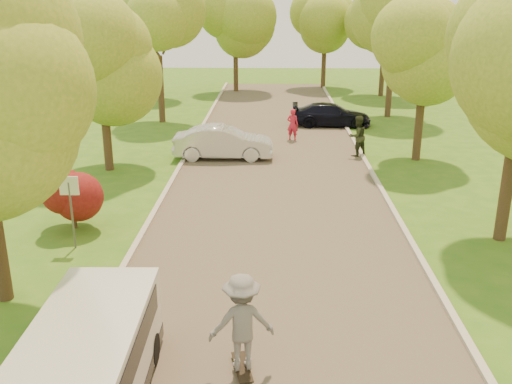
# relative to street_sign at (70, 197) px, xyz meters

# --- Properties ---
(ground) EXTENTS (100.00, 100.00, 0.00)m
(ground) POSITION_rel_street_sign_xyz_m (5.80, -4.00, -1.56)
(ground) COLOR #316818
(ground) RESTS_ON ground
(road) EXTENTS (8.00, 60.00, 0.01)m
(road) POSITION_rel_street_sign_xyz_m (5.80, 4.00, -1.56)
(road) COLOR #4C4438
(road) RESTS_ON ground
(curb_left) EXTENTS (0.18, 60.00, 0.12)m
(curb_left) POSITION_rel_street_sign_xyz_m (1.75, 4.00, -1.50)
(curb_left) COLOR #B2AD9E
(curb_left) RESTS_ON ground
(curb_right) EXTENTS (0.18, 60.00, 0.12)m
(curb_right) POSITION_rel_street_sign_xyz_m (9.85, 4.00, -1.50)
(curb_right) COLOR #B2AD9E
(curb_right) RESTS_ON ground
(street_sign) EXTENTS (0.55, 0.06, 2.17)m
(street_sign) POSITION_rel_street_sign_xyz_m (0.00, 0.00, 0.00)
(street_sign) COLOR #59595E
(street_sign) RESTS_ON ground
(red_shrub) EXTENTS (1.70, 1.70, 1.95)m
(red_shrub) POSITION_rel_street_sign_xyz_m (-0.50, 1.50, -0.47)
(red_shrub) COLOR #382619
(red_shrub) RESTS_ON ground
(tree_l_midb) EXTENTS (4.30, 4.20, 6.62)m
(tree_l_midb) POSITION_rel_street_sign_xyz_m (-1.01, 8.00, 3.02)
(tree_l_midb) COLOR #382619
(tree_l_midb) RESTS_ON ground
(tree_l_far) EXTENTS (4.92, 4.80, 7.79)m
(tree_l_far) POSITION_rel_street_sign_xyz_m (-0.59, 18.00, 3.90)
(tree_l_far) COLOR #382619
(tree_l_far) RESTS_ON ground
(tree_r_midb) EXTENTS (4.51, 4.40, 7.01)m
(tree_r_midb) POSITION_rel_street_sign_xyz_m (12.40, 10.00, 3.32)
(tree_r_midb) COLOR #382619
(tree_r_midb) RESTS_ON ground
(tree_r_far) EXTENTS (5.33, 5.20, 8.34)m
(tree_r_far) POSITION_rel_street_sign_xyz_m (13.03, 20.00, 4.27)
(tree_r_far) COLOR #382619
(tree_r_far) RESTS_ON ground
(tree_bg_a) EXTENTS (5.12, 5.00, 7.72)m
(tree_bg_a) POSITION_rel_street_sign_xyz_m (-2.98, 26.00, 3.75)
(tree_bg_a) COLOR #382619
(tree_bg_a) RESTS_ON ground
(tree_bg_b) EXTENTS (5.12, 5.00, 7.95)m
(tree_bg_b) POSITION_rel_street_sign_xyz_m (14.02, 28.00, 3.97)
(tree_bg_b) COLOR #382619
(tree_bg_b) RESTS_ON ground
(tree_bg_c) EXTENTS (4.92, 4.80, 7.33)m
(tree_bg_c) POSITION_rel_street_sign_xyz_m (3.01, 30.00, 3.46)
(tree_bg_c) COLOR #382619
(tree_bg_c) RESTS_ON ground
(tree_bg_d) EXTENTS (5.12, 5.00, 7.72)m
(tree_bg_d) POSITION_rel_street_sign_xyz_m (10.02, 32.00, 3.75)
(tree_bg_d) COLOR #382619
(tree_bg_d) RESTS_ON ground
(minivan) EXTENTS (1.93, 4.69, 1.73)m
(minivan) POSITION_rel_street_sign_xyz_m (2.60, -6.96, -0.65)
(minivan) COLOR white
(minivan) RESTS_ON ground
(silver_sedan) EXTENTS (4.48, 1.59, 1.47)m
(silver_sedan) POSITION_rel_street_sign_xyz_m (3.50, 9.96, -0.83)
(silver_sedan) COLOR silver
(silver_sedan) RESTS_ON ground
(dark_sedan) EXTENTS (4.49, 1.93, 1.29)m
(dark_sedan) POSITION_rel_street_sign_xyz_m (9.05, 17.13, -0.92)
(dark_sedan) COLOR black
(dark_sedan) RESTS_ON ground
(longboard) EXTENTS (0.49, 1.04, 0.12)m
(longboard) POSITION_rel_street_sign_xyz_m (5.17, -5.71, -1.46)
(longboard) COLOR black
(longboard) RESTS_ON ground
(skateboarder) EXTENTS (1.39, 0.98, 1.95)m
(skateboarder) POSITION_rel_street_sign_xyz_m (5.17, -5.71, -0.46)
(skateboarder) COLOR slate
(skateboarder) RESTS_ON longboard
(person_striped) EXTENTS (0.68, 0.56, 1.62)m
(person_striped) POSITION_rel_street_sign_xyz_m (6.74, 13.57, -0.75)
(person_striped) COLOR #BD1C39
(person_striped) RESTS_ON ground
(person_olive) EXTENTS (1.14, 1.07, 1.88)m
(person_olive) POSITION_rel_street_sign_xyz_m (9.60, 10.54, -0.63)
(person_olive) COLOR #29311D
(person_olive) RESTS_ON ground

